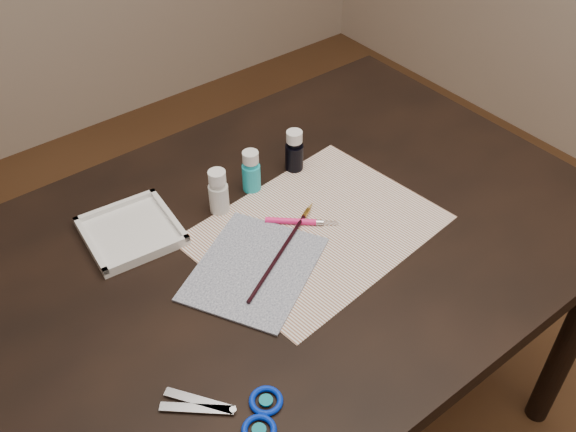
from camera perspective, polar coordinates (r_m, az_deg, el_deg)
table at (r=1.56m, az=0.00°, el=-11.72°), size 1.30×0.90×0.75m
paper at (r=1.30m, az=2.57°, el=-1.13°), size 0.50×0.40×0.00m
canvas at (r=1.21m, az=-3.01°, el=-4.67°), size 0.33×0.31×0.00m
paint_bottle_white at (r=1.31m, az=-6.21°, el=2.19°), size 0.05×0.05×0.10m
paint_bottle_cyan at (r=1.37m, az=-3.30°, el=4.02°), size 0.04×0.04×0.10m
paint_bottle_navy at (r=1.42m, az=0.56°, el=5.83°), size 0.05×0.05×0.10m
paintbrush at (r=1.24m, az=-0.43°, el=-2.88°), size 0.27×0.15×0.01m
craft_knife at (r=1.30m, az=1.34°, el=-0.50°), size 0.12×0.11×0.01m
scissors at (r=1.03m, az=-6.05°, el=-17.00°), size 0.23×0.22×0.01m
palette_tray at (r=1.31m, az=-13.78°, el=-1.30°), size 0.19×0.19×0.02m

